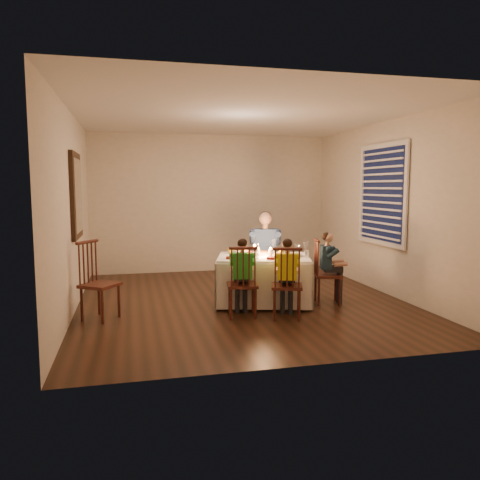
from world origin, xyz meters
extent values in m
plane|color=black|center=(0.00, 0.00, 0.00)|extent=(5.00, 5.00, 0.00)
cube|color=beige|center=(-2.25, 0.00, 1.30)|extent=(0.02, 5.00, 2.60)
cube|color=beige|center=(2.25, 0.00, 1.30)|extent=(0.02, 5.00, 2.60)
cube|color=beige|center=(0.00, 2.50, 1.30)|extent=(4.50, 0.02, 2.60)
plane|color=white|center=(0.00, 0.00, 2.60)|extent=(5.00, 5.00, 0.00)
cube|color=silver|center=(0.26, -0.20, 0.64)|extent=(1.42, 1.17, 0.04)
cube|color=silver|center=(0.38, 0.23, 0.33)|extent=(1.24, 0.35, 0.60)
cube|color=silver|center=(0.14, -0.64, 0.33)|extent=(1.24, 0.35, 0.60)
cube|color=silver|center=(0.87, -0.37, 0.33)|extent=(0.26, 0.90, 0.60)
cube|color=silver|center=(-0.35, -0.04, 0.33)|extent=(0.26, 0.90, 0.60)
cylinder|color=white|center=(0.31, 0.08, 0.67)|extent=(0.32, 0.32, 0.02)
cylinder|color=white|center=(-0.06, -0.36, 0.67)|extent=(0.32, 0.32, 0.02)
cylinder|color=white|center=(0.46, -0.52, 0.67)|extent=(0.32, 0.32, 0.02)
cylinder|color=white|center=(0.67, -0.31, 0.67)|extent=(0.32, 0.32, 0.02)
cylinder|color=silver|center=(0.19, -0.18, 0.71)|extent=(0.06, 0.06, 0.10)
cylinder|color=silver|center=(0.35, -0.23, 0.71)|extent=(0.06, 0.06, 0.10)
sphere|color=yellow|center=(-0.13, 0.17, 0.71)|extent=(0.09, 0.09, 0.09)
sphere|color=#FC9E15|center=(0.51, -0.22, 0.70)|extent=(0.08, 0.08, 0.08)
imported|color=white|center=(0.03, 0.15, 0.69)|extent=(0.28, 0.28, 0.06)
cube|color=black|center=(-2.22, 0.30, 1.50)|extent=(0.05, 0.95, 1.15)
cube|color=white|center=(-2.19, 0.30, 1.50)|extent=(0.01, 0.78, 0.98)
cube|color=#0C1433|center=(2.23, 0.10, 1.50)|extent=(0.01, 1.20, 1.40)
cube|color=white|center=(2.21, 0.10, 1.50)|extent=(0.03, 1.34, 1.54)
camera|label=1|loc=(-1.52, -6.34, 1.62)|focal=35.00mm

